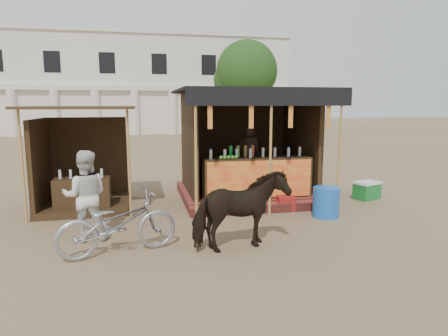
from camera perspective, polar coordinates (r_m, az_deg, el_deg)
ground at (r=7.12m, az=2.72°, el=-10.79°), size 120.00×120.00×0.00m
main_stall at (r=10.30m, az=3.44°, el=1.28°), size 3.60×3.61×2.78m
secondary_stall at (r=9.95m, az=-20.23°, el=-0.56°), size 2.40×2.40×2.38m
cow at (r=6.66m, az=2.32°, el=-6.17°), size 1.71×1.07×1.34m
motorbike at (r=6.74m, az=-14.92°, el=-7.68°), size 2.06×1.16×1.02m
bystander at (r=7.53m, az=-19.20°, el=-3.76°), size 0.79×0.62×1.62m
blue_barrel at (r=8.95m, az=14.36°, el=-4.74°), size 0.62×0.62×0.65m
red_crate at (r=9.36m, az=8.81°, el=-5.02°), size 0.45×0.49×0.31m
cooler at (r=10.94m, az=19.74°, el=-3.00°), size 0.75×0.64×0.46m
background_building at (r=36.46m, az=-12.66°, el=11.32°), size 26.00×7.45×8.18m
tree at (r=29.67m, az=2.83°, el=13.35°), size 4.50×4.40×7.00m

